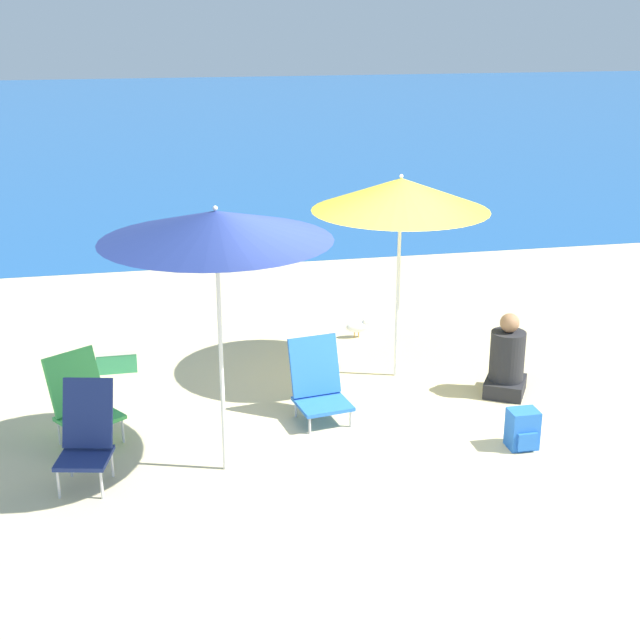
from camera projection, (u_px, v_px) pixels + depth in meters
ground_plane at (368, 438)px, 8.26m from camera, size 60.00×60.00×0.00m
sea_water at (185, 118)px, 32.36m from camera, size 60.00×40.00×0.01m
beach_umbrella_yellow at (401, 194)px, 9.01m from camera, size 1.83×1.83×2.19m
beach_umbrella_navy at (216, 226)px, 6.99m from camera, size 1.87×1.87×2.31m
beach_chair_navy at (86, 433)px, 7.37m from camera, size 0.52×0.62×0.86m
beach_chair_green at (81, 399)px, 8.09m from camera, size 0.72×0.73×0.82m
beach_chair_blue at (318, 383)px, 8.58m from camera, size 0.57×0.63×0.78m
person_seated_near at (507, 362)px, 9.09m from camera, size 0.57×0.59×0.87m
backpack_blue at (523, 429)px, 8.02m from camera, size 0.26×0.24×0.36m
cooler_box at (117, 357)px, 9.79m from camera, size 0.44×0.31×0.27m
seagull at (357, 327)px, 10.73m from camera, size 0.27×0.11×0.23m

